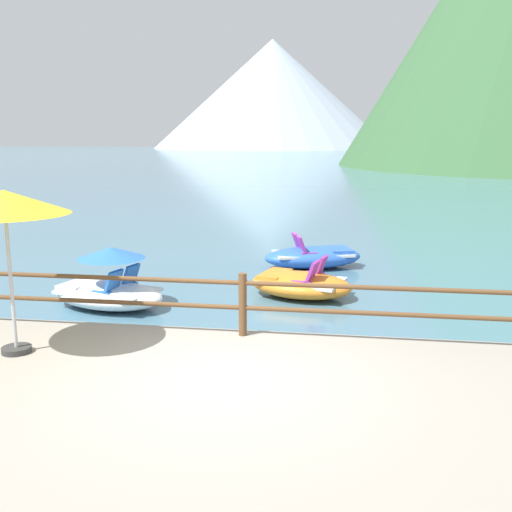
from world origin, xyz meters
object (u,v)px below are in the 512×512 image
pedal_boat_4 (313,256)px  beach_umbrella (4,205)px  pedal_boat_1 (300,284)px  pedal_boat_0 (108,287)px

pedal_boat_4 → beach_umbrella: bearing=-115.2°
beach_umbrella → pedal_boat_1: size_ratio=0.91×
pedal_boat_0 → pedal_boat_4: (3.78, 4.16, -0.12)m
pedal_boat_4 → pedal_boat_0: bearing=-132.3°
pedal_boat_1 → pedal_boat_4: 2.83m
pedal_boat_1 → pedal_boat_4: size_ratio=0.89×
beach_umbrella → pedal_boat_0: size_ratio=0.85×
beach_umbrella → pedal_boat_0: beach_umbrella is taller
pedal_boat_0 → pedal_boat_1: 3.91m
pedal_boat_0 → pedal_boat_1: bearing=20.0°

